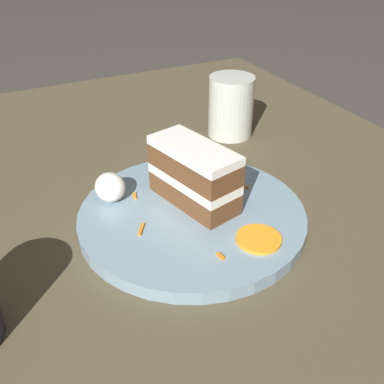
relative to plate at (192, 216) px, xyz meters
The scene contains 8 objects.
ground_plane 0.08m from the plate, 30.80° to the right, with size 6.00×6.00×0.00m, color #38332D.
dining_table 0.07m from the plate, 30.80° to the right, with size 1.35×0.97×0.04m, color #4C422D.
plate is the anchor object (origin of this frame).
cake_slice 0.06m from the plate, 146.96° to the left, with size 0.14×0.08×0.08m.
cream_dollop 0.12m from the plate, 130.35° to the right, with size 0.04×0.04×0.04m, color white.
orange_garnish 0.10m from the plate, 25.64° to the left, with size 0.05×0.05×0.00m, color orange.
carrot_shreds_scatter 0.03m from the plate, 78.17° to the right, with size 0.17×0.18×0.00m.
drinking_glass 0.28m from the plate, 139.02° to the left, with size 0.08×0.08×0.11m.
Camera 1 is at (0.37, -0.18, 0.39)m, focal length 42.00 mm.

